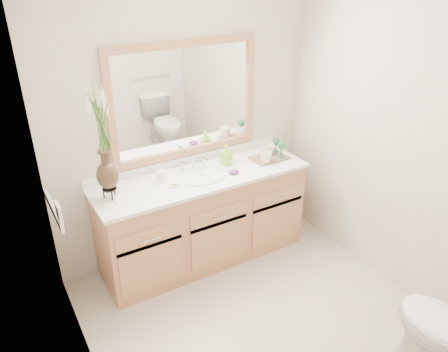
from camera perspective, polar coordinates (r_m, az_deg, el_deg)
floor at (r=3.45m, az=5.86°, el=-19.16°), size 2.60×2.60×0.00m
wall_back at (r=3.73m, az=-5.11°, el=6.87°), size 2.40×0.02×2.40m
wall_left at (r=2.28m, az=-18.06°, el=-8.57°), size 0.02×2.60×2.40m
wall_right at (r=3.52m, az=22.87°, el=3.51°), size 0.02×2.60×2.40m
vanity at (r=3.86m, az=-2.76°, el=-5.62°), size 1.80×0.55×0.80m
counter at (r=3.65m, az=-2.90°, el=-0.13°), size 1.84×0.57×0.03m
sink at (r=3.65m, az=-2.75°, el=-0.78°), size 0.38×0.34×0.23m
mirror at (r=3.65m, az=-5.09°, el=9.79°), size 1.32×0.04×0.97m
switch_plate at (r=3.05m, az=-20.78°, el=-4.40°), size 0.02×0.12×0.12m
flower_vase at (r=3.19m, az=-15.70°, el=5.76°), size 0.20×0.20×0.80m
tumbler at (r=3.57m, az=-8.21°, el=0.01°), size 0.07×0.07×0.09m
soap_dish at (r=3.50m, az=-6.53°, el=-1.12°), size 0.10×0.10×0.03m
soap_bottle at (r=3.79m, az=0.26°, el=2.64°), size 0.09×0.09×0.16m
purple_dish at (r=3.66m, az=1.28°, el=0.54°), size 0.10×0.08×0.03m
tray at (r=3.95m, az=5.90°, el=2.36°), size 0.32×0.22×0.02m
mug_left at (r=3.83m, az=5.50°, el=2.57°), size 0.13×0.13×0.11m
mug_right at (r=3.98m, az=5.88°, el=3.47°), size 0.12×0.12×0.11m
goblet_front at (r=3.92m, az=7.49°, el=3.87°), size 0.07×0.07×0.16m
goblet_back at (r=4.04m, az=6.83°, el=4.40°), size 0.06×0.06×0.13m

